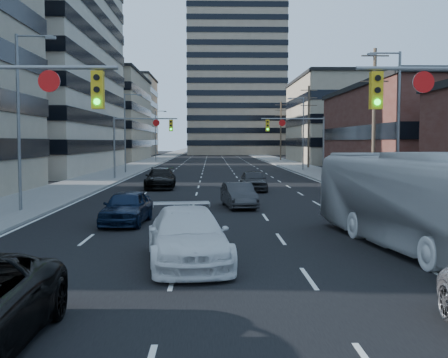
% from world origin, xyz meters
% --- Properties ---
extents(road_surface, '(18.00, 300.00, 0.02)m').
position_xyz_m(road_surface, '(0.00, 130.00, 0.01)').
color(road_surface, black).
rests_on(road_surface, ground).
extents(sidewalk_left, '(5.00, 300.00, 0.15)m').
position_xyz_m(sidewalk_left, '(-11.50, 130.00, 0.07)').
color(sidewalk_left, slate).
rests_on(sidewalk_left, ground).
extents(sidewalk_right, '(5.00, 300.00, 0.15)m').
position_xyz_m(sidewalk_right, '(11.50, 130.00, 0.07)').
color(sidewalk_right, slate).
rests_on(sidewalk_right, ground).
extents(office_left_far, '(20.00, 30.00, 16.00)m').
position_xyz_m(office_left_far, '(-24.00, 100.00, 8.00)').
color(office_left_far, gray).
rests_on(office_left_far, ground).
extents(storefront_right_mid, '(20.00, 30.00, 9.00)m').
position_xyz_m(storefront_right_mid, '(24.00, 50.00, 4.50)').
color(storefront_right_mid, '#472119').
rests_on(storefront_right_mid, ground).
extents(office_right_far, '(22.00, 28.00, 14.00)m').
position_xyz_m(office_right_far, '(25.00, 88.00, 7.00)').
color(office_right_far, gray).
rests_on(office_right_far, ground).
extents(apartment_tower, '(26.00, 26.00, 58.00)m').
position_xyz_m(apartment_tower, '(6.00, 150.00, 29.00)').
color(apartment_tower, gray).
rests_on(apartment_tower, ground).
extents(bg_block_left, '(24.00, 24.00, 20.00)m').
position_xyz_m(bg_block_left, '(-28.00, 140.00, 10.00)').
color(bg_block_left, '#ADA089').
rests_on(bg_block_left, ground).
extents(bg_block_right, '(22.00, 22.00, 12.00)m').
position_xyz_m(bg_block_right, '(32.00, 130.00, 6.00)').
color(bg_block_right, gray).
rests_on(bg_block_right, ground).
extents(signal_far_left, '(6.09, 0.33, 6.00)m').
position_xyz_m(signal_far_left, '(-7.68, 45.00, 4.30)').
color(signal_far_left, slate).
rests_on(signal_far_left, ground).
extents(signal_far_right, '(6.09, 0.33, 6.00)m').
position_xyz_m(signal_far_right, '(7.68, 45.00, 4.30)').
color(signal_far_right, slate).
rests_on(signal_far_right, ground).
extents(utility_pole_block, '(2.20, 0.28, 11.00)m').
position_xyz_m(utility_pole_block, '(12.20, 36.00, 5.78)').
color(utility_pole_block, '#4C3D2D').
rests_on(utility_pole_block, ground).
extents(utility_pole_midblock, '(2.20, 0.28, 11.00)m').
position_xyz_m(utility_pole_midblock, '(12.20, 66.00, 5.78)').
color(utility_pole_midblock, '#4C3D2D').
rests_on(utility_pole_midblock, ground).
extents(utility_pole_distant, '(2.20, 0.28, 11.00)m').
position_xyz_m(utility_pole_distant, '(12.20, 96.00, 5.78)').
color(utility_pole_distant, '#4C3D2D').
rests_on(utility_pole_distant, ground).
extents(streetlight_left_near, '(2.03, 0.22, 9.00)m').
position_xyz_m(streetlight_left_near, '(-10.34, 20.00, 5.05)').
color(streetlight_left_near, slate).
rests_on(streetlight_left_near, ground).
extents(streetlight_left_mid, '(2.03, 0.22, 9.00)m').
position_xyz_m(streetlight_left_mid, '(-10.34, 55.00, 5.05)').
color(streetlight_left_mid, slate).
rests_on(streetlight_left_mid, ground).
extents(streetlight_left_far, '(2.03, 0.22, 9.00)m').
position_xyz_m(streetlight_left_far, '(-10.34, 90.00, 5.05)').
color(streetlight_left_far, slate).
rests_on(streetlight_left_far, ground).
extents(streetlight_right_near, '(2.03, 0.22, 9.00)m').
position_xyz_m(streetlight_right_near, '(10.34, 25.00, 5.05)').
color(streetlight_right_near, slate).
rests_on(streetlight_right_near, ground).
extents(streetlight_right_far, '(2.03, 0.22, 9.00)m').
position_xyz_m(streetlight_right_far, '(10.34, 60.00, 5.05)').
color(streetlight_right_far, slate).
rests_on(streetlight_right_far, ground).
extents(white_van, '(2.97, 5.89, 1.64)m').
position_xyz_m(white_van, '(-1.49, 7.95, 0.82)').
color(white_van, silver).
rests_on(white_van, ground).
extents(transit_bus, '(4.33, 12.08, 3.29)m').
position_xyz_m(transit_bus, '(6.14, 10.02, 1.65)').
color(transit_bus, silver).
rests_on(transit_bus, ground).
extents(sedan_blue, '(2.08, 4.54, 1.51)m').
position_xyz_m(sedan_blue, '(-4.51, 15.98, 0.75)').
color(sedan_blue, black).
rests_on(sedan_blue, ground).
extents(sedan_grey_center, '(1.99, 4.33, 1.38)m').
position_xyz_m(sedan_grey_center, '(0.72, 21.97, 0.69)').
color(sedan_grey_center, '#2D2D2F').
rests_on(sedan_grey_center, ground).
extents(sedan_black_far, '(2.32, 5.49, 1.58)m').
position_xyz_m(sedan_black_far, '(-4.69, 34.50, 0.79)').
color(sedan_black_far, black).
rests_on(sedan_black_far, ground).
extents(sedan_grey_right, '(1.93, 4.59, 1.55)m').
position_xyz_m(sedan_grey_right, '(2.28, 32.34, 0.78)').
color(sedan_grey_right, '#2C2C2E').
rests_on(sedan_grey_right, ground).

